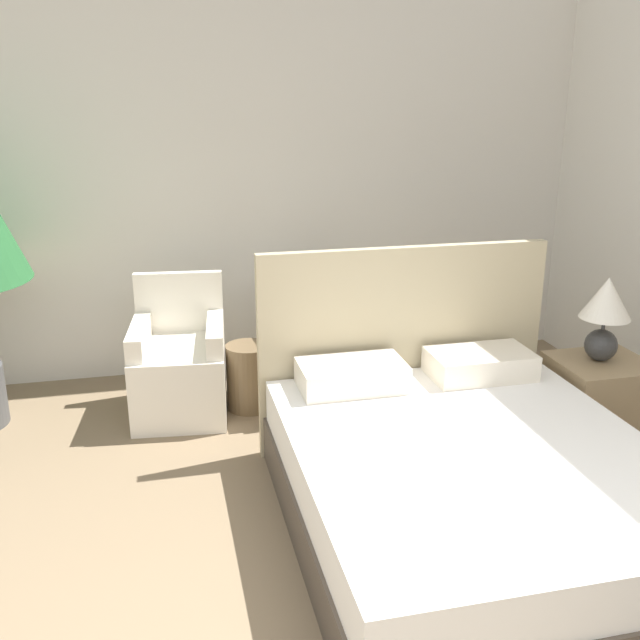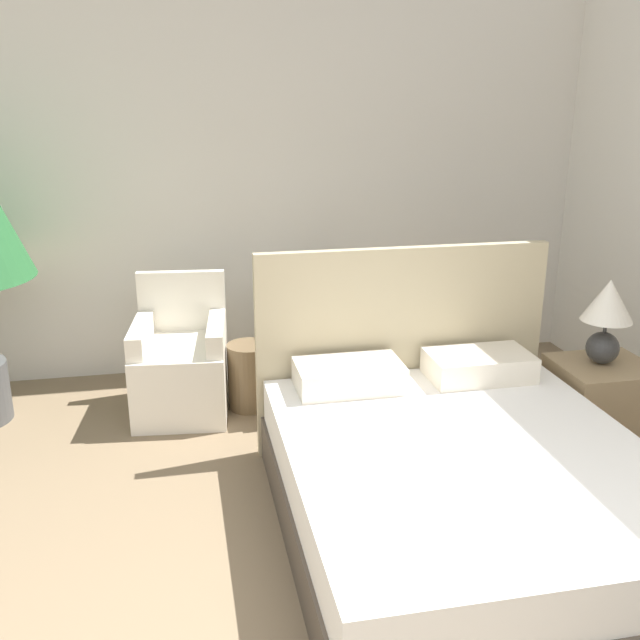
{
  "view_description": "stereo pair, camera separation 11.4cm",
  "coord_description": "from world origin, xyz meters",
  "px_view_note": "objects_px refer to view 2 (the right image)",
  "views": [
    {
      "loc": [
        -0.65,
        -1.37,
        1.97
      ],
      "look_at": [
        0.27,
        2.55,
        0.66
      ],
      "focal_mm": 40.0,
      "sensor_mm": 36.0,
      "label": 1
    },
    {
      "loc": [
        -0.54,
        -1.4,
        1.97
      ],
      "look_at": [
        0.27,
        2.55,
        0.66
      ],
      "focal_mm": 40.0,
      "sensor_mm": 36.0,
      "label": 2
    }
  ],
  "objects_px": {
    "table_lamp": "(607,312)",
    "side_table": "(250,376)",
    "armchair_near_window_left": "(181,369)",
    "armchair_near_window_right": "(314,359)",
    "nightstand": "(599,405)",
    "bed": "(459,478)"
  },
  "relations": [
    {
      "from": "armchair_near_window_right",
      "to": "table_lamp",
      "type": "bearing_deg",
      "value": -37.48
    },
    {
      "from": "armchair_near_window_right",
      "to": "side_table",
      "type": "height_order",
      "value": "armchair_near_window_right"
    },
    {
      "from": "nightstand",
      "to": "table_lamp",
      "type": "distance_m",
      "value": 0.55
    },
    {
      "from": "table_lamp",
      "to": "side_table",
      "type": "relative_size",
      "value": 1.13
    },
    {
      "from": "armchair_near_window_right",
      "to": "nightstand",
      "type": "bearing_deg",
      "value": -37.97
    },
    {
      "from": "bed",
      "to": "nightstand",
      "type": "height_order",
      "value": "bed"
    },
    {
      "from": "nightstand",
      "to": "table_lamp",
      "type": "relative_size",
      "value": 1.07
    },
    {
      "from": "bed",
      "to": "table_lamp",
      "type": "relative_size",
      "value": 4.08
    },
    {
      "from": "bed",
      "to": "armchair_near_window_right",
      "type": "height_order",
      "value": "bed"
    },
    {
      "from": "table_lamp",
      "to": "bed",
      "type": "bearing_deg",
      "value": -149.7
    },
    {
      "from": "table_lamp",
      "to": "nightstand",
      "type": "bearing_deg",
      "value": -65.43
    },
    {
      "from": "armchair_near_window_right",
      "to": "nightstand",
      "type": "height_order",
      "value": "armchair_near_window_right"
    },
    {
      "from": "bed",
      "to": "nightstand",
      "type": "relative_size",
      "value": 3.8
    },
    {
      "from": "bed",
      "to": "side_table",
      "type": "distance_m",
      "value": 1.74
    },
    {
      "from": "armchair_near_window_right",
      "to": "table_lamp",
      "type": "xyz_separation_m",
      "value": [
        1.46,
        -0.95,
        0.52
      ]
    },
    {
      "from": "armchair_near_window_left",
      "to": "side_table",
      "type": "distance_m",
      "value": 0.44
    },
    {
      "from": "armchair_near_window_left",
      "to": "armchair_near_window_right",
      "type": "distance_m",
      "value": 0.86
    },
    {
      "from": "table_lamp",
      "to": "side_table",
      "type": "height_order",
      "value": "table_lamp"
    },
    {
      "from": "side_table",
      "to": "nightstand",
      "type": "bearing_deg",
      "value": -26.09
    },
    {
      "from": "nightstand",
      "to": "side_table",
      "type": "distance_m",
      "value": 2.11
    },
    {
      "from": "armchair_near_window_right",
      "to": "bed",
      "type": "bearing_deg",
      "value": -81.34
    },
    {
      "from": "bed",
      "to": "armchair_near_window_left",
      "type": "relative_size",
      "value": 2.34
    }
  ]
}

